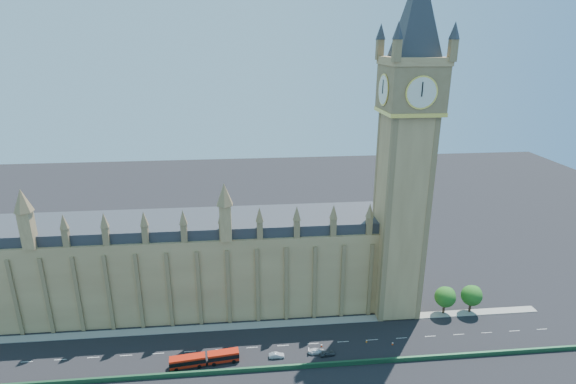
{
  "coord_description": "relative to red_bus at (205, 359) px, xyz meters",
  "views": [
    {
      "loc": [
        -4.33,
        -98.17,
        75.54
      ],
      "look_at": [
        6.33,
        10.0,
        39.03
      ],
      "focal_mm": 28.0,
      "sensor_mm": 36.0,
      "label": 1
    }
  ],
  "objects": [
    {
      "name": "cone_a",
      "position": [
        29.8,
        3.83,
        -1.11
      ],
      "size": [
        0.63,
        0.63,
        0.8
      ],
      "rotation": [
        0.0,
        0.0,
        -0.3
      ],
      "color": "black",
      "rests_on": "ground"
    },
    {
      "name": "tree_east_near",
      "position": [
        68.02,
        15.33,
        4.14
      ],
      "size": [
        6.0,
        6.0,
        8.5
      ],
      "color": "#382619",
      "rests_on": "ground"
    },
    {
      "name": "car_silver",
      "position": [
        17.8,
        0.75,
        -0.87
      ],
      "size": [
        3.93,
        1.46,
        1.28
      ],
      "primitive_type": "imported",
      "rotation": [
        0.0,
        0.0,
        1.54
      ],
      "color": "#B0B3B8",
      "rests_on": "ground"
    },
    {
      "name": "car_white",
      "position": [
        28.18,
        1.26,
        -0.85
      ],
      "size": [
        4.68,
        2.29,
        1.31
      ],
      "primitive_type": "imported",
      "rotation": [
        0.0,
        0.0,
        1.47
      ],
      "color": "silver",
      "rests_on": "ground"
    },
    {
      "name": "palace_westminster",
      "position": [
        -9.2,
        27.25,
        12.36
      ],
      "size": [
        120.0,
        20.0,
        28.0
      ],
      "color": "#9F7A4D",
      "rests_on": "ground"
    },
    {
      "name": "cone_d",
      "position": [
        48.51,
        2.79,
        -1.12
      ],
      "size": [
        0.63,
        0.63,
        0.79
      ],
      "rotation": [
        0.0,
        0.0,
        0.32
      ],
      "color": "black",
      "rests_on": "ground"
    },
    {
      "name": "ground",
      "position": [
        15.8,
        5.25,
        -1.51
      ],
      "size": [
        400.0,
        400.0,
        0.0
      ],
      "primitive_type": "plane",
      "color": "black",
      "rests_on": "ground"
    },
    {
      "name": "car_grey",
      "position": [
        30.63,
        0.28,
        -0.84
      ],
      "size": [
        4.07,
        2.02,
        1.33
      ],
      "primitive_type": "imported",
      "rotation": [
        0.0,
        0.0,
        1.69
      ],
      "color": "#3F4347",
      "rests_on": "ground"
    },
    {
      "name": "kerb_north",
      "position": [
        15.8,
        14.75,
        -1.43
      ],
      "size": [
        160.0,
        3.0,
        0.16
      ],
      "primitive_type": "cube",
      "color": "gray",
      "rests_on": "ground"
    },
    {
      "name": "cone_c",
      "position": [
        41.99,
        4.52,
        -1.13
      ],
      "size": [
        0.49,
        0.49,
        0.77
      ],
      "rotation": [
        0.0,
        0.0,
        0.02
      ],
      "color": "black",
      "rests_on": "ground"
    },
    {
      "name": "tree_east_far",
      "position": [
        76.02,
        15.33,
        4.14
      ],
      "size": [
        6.0,
        6.0,
        8.5
      ],
      "color": "#382619",
      "rests_on": "ground"
    },
    {
      "name": "red_bus",
      "position": [
        0.0,
        0.0,
        0.0
      ],
      "size": [
        17.01,
        4.41,
        2.86
      ],
      "rotation": [
        0.0,
        0.0,
        0.12
      ],
      "color": "#B81D0C",
      "rests_on": "ground"
    },
    {
      "name": "cone_b",
      "position": [
        29.8,
        3.87,
        -1.13
      ],
      "size": [
        0.63,
        0.63,
        0.76
      ],
      "rotation": [
        0.0,
        0.0,
        -0.42
      ],
      "color": "black",
      "rests_on": "ground"
    },
    {
      "name": "bridge_parapet",
      "position": [
        15.8,
        -3.75,
        -0.91
      ],
      "size": [
        160.0,
        0.6,
        1.2
      ],
      "primitive_type": "cube",
      "color": "#1E4C2D",
      "rests_on": "ground"
    },
    {
      "name": "elizabeth_tower",
      "position": [
        53.8,
        19.24,
        53.05
      ],
      "size": [
        20.59,
        20.59,
        105.0
      ],
      "color": "#9F7A4D",
      "rests_on": "ground"
    }
  ]
}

